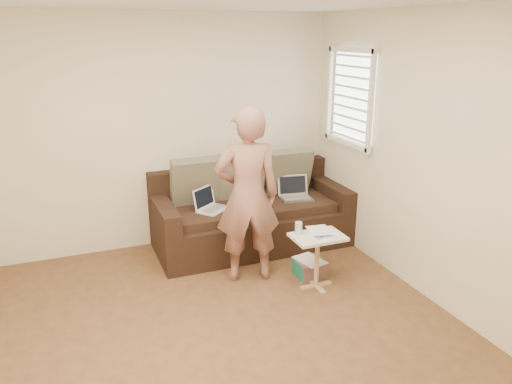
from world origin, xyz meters
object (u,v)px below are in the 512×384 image
laptop_white (213,210)px  drinking_glass (299,228)px  laptop_silver (296,199)px  side_table (317,261)px  person (247,196)px  striped_box (310,268)px  sofa (252,211)px

laptop_white → drinking_glass: (0.54, -0.99, 0.08)m
laptop_silver → drinking_glass: size_ratio=3.01×
laptop_silver → side_table: laptop_silver is taller
laptop_white → side_table: (0.70, -1.09, -0.25)m
person → striped_box: bearing=171.3°
person → laptop_silver: bearing=-131.4°
sofa → drinking_glass: (0.07, -1.05, 0.18)m
sofa → laptop_white: (-0.48, -0.06, 0.10)m
laptop_white → striped_box: bearing=-86.8°
laptop_silver → person: 1.15m
person → side_table: 0.92m
person → striped_box: 1.01m
laptop_silver → striped_box: 1.01m
laptop_white → striped_box: 1.23m
sofa → laptop_silver: 0.55m
laptop_silver → person: size_ratio=0.21×
striped_box → laptop_white: bearing=130.4°
laptop_silver → person: person is taller
sofa → striped_box: bearing=-74.1°
person → sofa: bearing=-103.4°
laptop_silver → laptop_white: (-1.01, -0.00, 0.00)m
laptop_silver → sofa: bearing=-177.1°
sofa → person: person is taller
sofa → drinking_glass: 1.07m
laptop_silver → laptop_white: bearing=-170.5°
drinking_glass → striped_box: bearing=29.8°
person → laptop_white: bearing=-66.3°
striped_box → side_table: bearing=-101.2°
laptop_silver → side_table: size_ratio=0.67×
sofa → side_table: sofa is taller
drinking_glass → person: bearing=140.4°
sofa → laptop_silver: bearing=-6.4°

